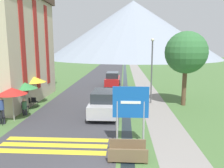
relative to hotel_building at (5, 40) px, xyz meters
name	(u,v)px	position (x,y,z in m)	size (l,w,h in m)	color
ground_plane	(116,86)	(9.40, 8.00, -5.45)	(160.00, 160.00, 0.00)	#476B38
road	(103,76)	(6.90, 18.00, -5.45)	(6.40, 60.00, 0.01)	#38383D
footpath	(139,76)	(13.00, 18.00, -5.45)	(2.20, 60.00, 0.01)	gray
drainage_channel	(125,76)	(10.60, 18.00, -5.45)	(0.60, 60.00, 0.00)	black
crosswalk_marking	(53,145)	(6.90, -8.74, -5.44)	(5.44, 1.84, 0.01)	yellow
mountain_distant	(133,30)	(14.13, 78.49, 6.69)	(73.20, 73.20, 24.29)	gray
hotel_building	(5,40)	(0.00, 0.00, 0.00)	(6.05, 9.96, 10.05)	#BCAD93
road_sign	(131,107)	(10.74, -8.47, -3.50)	(1.77, 0.11, 2.99)	#9E9EA3
footbridge	(128,153)	(10.60, -9.79, -5.22)	(1.70, 1.10, 0.65)	brown
parked_car_near	(104,103)	(9.00, -3.62, -4.54)	(1.97, 4.53, 1.82)	#B2B2B7
parked_car_far	(113,79)	(9.00, 7.92, -4.54)	(1.81, 4.37, 1.82)	#A31919
cafe_chair_far_left	(34,101)	(3.11, -1.93, -4.94)	(0.40, 0.40, 0.85)	black
cafe_chair_nearest	(0,117)	(2.64, -6.09, -4.94)	(0.40, 0.40, 0.85)	black
cafe_chair_middle	(25,106)	(3.01, -3.44, -4.94)	(0.40, 0.40, 0.85)	black
cafe_chair_far_right	(28,102)	(2.70, -2.10, -4.94)	(0.40, 0.40, 0.85)	black
cafe_umbrella_front_red	(12,91)	(3.09, -5.24, -3.42)	(1.91, 1.91, 2.25)	#B7B2A8
cafe_umbrella_middle_green	(25,86)	(2.82, -2.82, -3.48)	(1.91, 1.91, 2.21)	#B7B2A8
cafe_umbrella_rear_yellow	(33,79)	(2.69, -0.88, -3.29)	(2.10, 2.10, 2.41)	#B7B2A8
person_standing_terrace	(1,108)	(2.68, -5.90, -4.41)	(0.32, 0.32, 1.79)	#282833
person_seated_near	(25,106)	(3.27, -4.02, -4.77)	(0.32, 0.32, 1.23)	#282833
streetlamp	(152,66)	(12.78, -0.06, -2.15)	(0.28, 0.28, 5.61)	#515156
tree_by_path	(186,53)	(15.45, -0.56, -1.05)	(3.45, 3.45, 6.16)	brown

